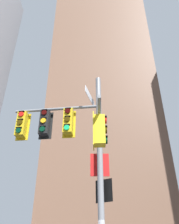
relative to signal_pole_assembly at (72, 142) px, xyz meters
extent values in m
cube|color=brown|center=(1.22, 23.53, 17.67)|extent=(13.99, 13.99, 45.37)
cylinder|color=gray|center=(0.94, 0.09, -1.09)|extent=(0.20, 0.20, 7.85)
cylinder|color=gray|center=(-0.69, 0.20, 1.49)|extent=(3.28, 0.32, 0.11)
cylinder|color=gray|center=(0.97, -0.90, 0.54)|extent=(0.16, 2.00, 0.11)
cube|color=gold|center=(-0.19, 0.36, 0.89)|extent=(0.48, 0.06, 1.14)
cube|color=gold|center=(-0.20, 0.17, 0.89)|extent=(0.36, 0.36, 1.00)
cylinder|color=#360605|center=(-0.21, -0.03, 1.24)|extent=(0.20, 0.07, 0.20)
cube|color=black|center=(-0.22, -0.04, 1.36)|extent=(0.22, 0.09, 0.02)
cylinder|color=#3C2C06|center=(-0.21, -0.03, 0.89)|extent=(0.20, 0.07, 0.20)
cube|color=black|center=(-0.22, -0.04, 1.01)|extent=(0.22, 0.09, 0.02)
cylinder|color=#19C672|center=(-0.21, -0.03, 0.54)|extent=(0.20, 0.07, 0.20)
cube|color=black|center=(-0.22, -0.04, 0.66)|extent=(0.22, 0.09, 0.02)
cube|color=black|center=(-1.09, 0.42, 0.89)|extent=(0.48, 0.06, 1.14)
cube|color=black|center=(-1.10, 0.23, 0.89)|extent=(0.36, 0.36, 1.00)
cylinder|color=#360605|center=(-1.12, 0.03, 1.24)|extent=(0.20, 0.07, 0.20)
cube|color=black|center=(-1.12, 0.02, 1.36)|extent=(0.22, 0.09, 0.02)
cylinder|color=yellow|center=(-1.12, 0.03, 0.89)|extent=(0.20, 0.07, 0.20)
cube|color=black|center=(-1.12, 0.02, 1.01)|extent=(0.22, 0.09, 0.02)
cylinder|color=#06311C|center=(-1.12, 0.03, 0.54)|extent=(0.20, 0.07, 0.20)
cube|color=black|center=(-1.12, 0.02, 0.66)|extent=(0.22, 0.09, 0.02)
cube|color=gold|center=(-1.99, 0.48, 0.89)|extent=(0.48, 0.06, 1.14)
cube|color=gold|center=(-2.00, 0.29, 0.89)|extent=(0.36, 0.36, 1.00)
cylinder|color=red|center=(-2.02, 0.09, 1.24)|extent=(0.20, 0.07, 0.20)
cube|color=black|center=(-2.02, 0.08, 1.36)|extent=(0.22, 0.09, 0.02)
cylinder|color=#3C2C06|center=(-2.02, 0.09, 0.89)|extent=(0.20, 0.07, 0.20)
cube|color=black|center=(-2.02, 0.08, 1.01)|extent=(0.22, 0.09, 0.02)
cylinder|color=#06311C|center=(-2.02, 0.09, 0.54)|extent=(0.20, 0.07, 0.20)
cube|color=black|center=(-2.02, 0.08, 0.66)|extent=(0.22, 0.09, 0.02)
cube|color=yellow|center=(0.78, -0.91, -0.06)|extent=(0.04, 0.48, 1.14)
cube|color=yellow|center=(0.97, -0.90, -0.06)|extent=(0.35, 0.35, 1.00)
cylinder|color=red|center=(1.17, -0.90, 0.29)|extent=(0.06, 0.20, 0.20)
cube|color=black|center=(1.18, -0.90, 0.41)|extent=(0.08, 0.22, 0.02)
cylinder|color=#3C2C06|center=(1.17, -0.90, -0.06)|extent=(0.06, 0.20, 0.20)
cube|color=black|center=(1.18, -0.90, 0.06)|extent=(0.08, 0.22, 0.02)
cylinder|color=#06311C|center=(1.17, -0.90, -0.41)|extent=(0.06, 0.20, 0.20)
cube|color=black|center=(1.18, -0.90, -0.29)|extent=(0.08, 0.22, 0.02)
cube|color=white|center=(0.60, 0.18, 2.00)|extent=(0.30, 1.17, 0.28)
cube|color=#19479E|center=(0.60, 0.18, 2.00)|extent=(0.28, 1.13, 0.24)
cube|color=red|center=(0.93, 0.31, -0.74)|extent=(0.64, 0.06, 0.80)
cube|color=white|center=(0.93, 0.31, -0.74)|extent=(0.60, 0.05, 0.76)
cube|color=black|center=(1.05, 0.29, -1.61)|extent=(0.54, 0.29, 0.72)
cube|color=white|center=(1.05, 0.29, -1.61)|extent=(0.50, 0.27, 0.68)
camera|label=1|loc=(1.05, -7.69, -3.55)|focal=39.05mm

